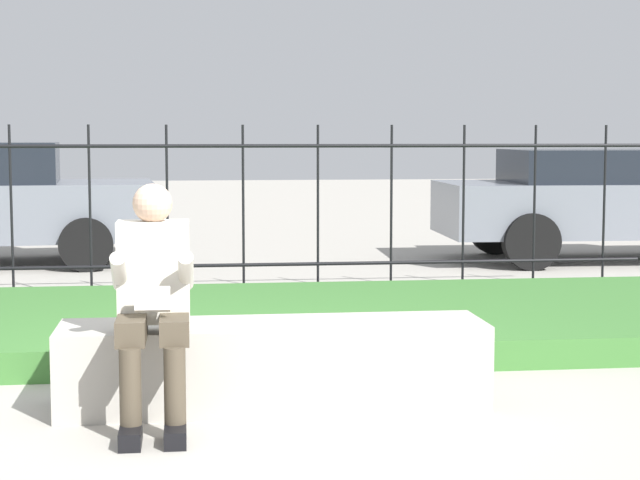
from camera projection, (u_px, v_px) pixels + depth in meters
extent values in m
plane|color=#A8A399|center=(219.00, 407.00, 6.03)|extent=(60.00, 60.00, 0.00)
cube|color=#ADA89E|center=(274.00, 364.00, 6.04)|extent=(2.40, 0.58, 0.48)
cube|color=gray|center=(274.00, 399.00, 6.06)|extent=(2.30, 0.54, 0.08)
cube|color=black|center=(131.00, 437.00, 5.28)|extent=(0.11, 0.26, 0.09)
cylinder|color=#4C4233|center=(130.00, 387.00, 5.32)|extent=(0.11, 0.11, 0.39)
cube|color=#4C4233|center=(132.00, 329.00, 5.50)|extent=(0.15, 0.42, 0.13)
cube|color=black|center=(175.00, 435.00, 5.31)|extent=(0.11, 0.26, 0.09)
cylinder|color=#4C4233|center=(175.00, 385.00, 5.35)|extent=(0.11, 0.11, 0.39)
cube|color=#4C4233|center=(175.00, 328.00, 5.53)|extent=(0.15, 0.42, 0.13)
cube|color=beige|center=(154.00, 271.00, 5.70)|extent=(0.38, 0.24, 0.54)
sphere|color=#DBB293|center=(152.00, 203.00, 5.64)|extent=(0.21, 0.21, 0.21)
cylinder|color=beige|center=(119.00, 272.00, 5.51)|extent=(0.08, 0.29, 0.24)
cylinder|color=beige|center=(186.00, 271.00, 5.56)|extent=(0.08, 0.29, 0.24)
cube|color=beige|center=(152.00, 299.00, 5.45)|extent=(0.18, 0.09, 0.13)
cube|color=#3D7533|center=(211.00, 323.00, 8.14)|extent=(10.36, 2.91, 0.20)
cylinder|color=black|center=(206.00, 266.00, 9.89)|extent=(8.36, 0.03, 0.03)
cylinder|color=black|center=(205.00, 146.00, 9.78)|extent=(8.36, 0.03, 0.03)
cylinder|color=black|center=(12.00, 215.00, 9.63)|extent=(0.02, 0.02, 1.62)
cylinder|color=black|center=(90.00, 214.00, 9.72)|extent=(0.02, 0.02, 1.62)
cylinder|color=black|center=(167.00, 213.00, 9.80)|extent=(0.02, 0.02, 1.62)
cylinder|color=black|center=(243.00, 213.00, 9.89)|extent=(0.02, 0.02, 1.62)
cylinder|color=black|center=(318.00, 212.00, 9.97)|extent=(0.02, 0.02, 1.62)
cylinder|color=black|center=(391.00, 211.00, 10.06)|extent=(0.02, 0.02, 1.62)
cylinder|color=black|center=(463.00, 211.00, 10.14)|extent=(0.02, 0.02, 1.62)
cylinder|color=black|center=(534.00, 210.00, 10.23)|extent=(0.02, 0.02, 1.62)
cylinder|color=black|center=(604.00, 210.00, 10.31)|extent=(0.02, 0.02, 1.62)
cylinder|color=black|center=(86.00, 244.00, 11.99)|extent=(0.62, 0.25, 0.61)
cylinder|color=black|center=(87.00, 231.00, 13.66)|extent=(0.62, 0.25, 0.61)
cube|color=slate|center=(623.00, 208.00, 13.01)|extent=(4.47, 1.82, 0.63)
cube|color=black|center=(610.00, 166.00, 12.94)|extent=(2.48, 1.55, 0.40)
cylinder|color=black|center=(531.00, 242.00, 12.10)|extent=(0.66, 0.22, 0.65)
cylinder|color=black|center=(495.00, 229.00, 13.73)|extent=(0.66, 0.22, 0.65)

